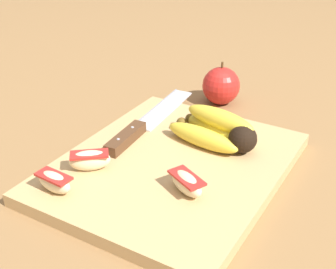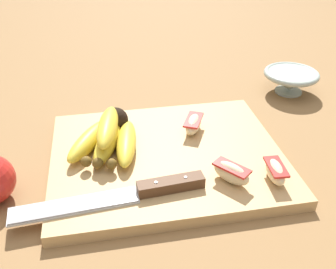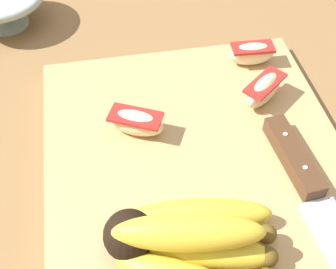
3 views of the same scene
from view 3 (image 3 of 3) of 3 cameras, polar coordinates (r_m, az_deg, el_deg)
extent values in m
plane|color=olive|center=(0.49, 5.86, -5.17)|extent=(6.00, 6.00, 0.00)
cube|color=tan|center=(0.47, 4.08, -5.19)|extent=(0.38, 0.31, 0.02)
sphere|color=black|center=(0.40, -4.82, -12.36)|extent=(0.04, 0.04, 0.04)
ellipsoid|color=yellow|center=(0.40, 3.43, -13.92)|extent=(0.07, 0.14, 0.03)
sphere|color=brown|center=(0.41, 12.32, -14.63)|extent=(0.02, 0.02, 0.02)
ellipsoid|color=yellow|center=(0.42, 3.83, -10.06)|extent=(0.05, 0.14, 0.03)
sphere|color=brown|center=(0.42, 12.15, -11.99)|extent=(0.02, 0.02, 0.02)
ellipsoid|color=yellow|center=(0.38, 2.58, -12.04)|extent=(0.06, 0.13, 0.03)
cube|color=#51331E|center=(0.48, 15.27, -2.63)|extent=(0.10, 0.03, 0.02)
cylinder|color=#B2B2B7|center=(0.49, 14.37, 0.05)|extent=(0.01, 0.01, 0.00)
cylinder|color=#B2B2B7|center=(0.46, 16.68, -3.95)|extent=(0.01, 0.01, 0.00)
ellipsoid|color=beige|center=(0.58, 10.37, 9.83)|extent=(0.03, 0.06, 0.03)
cube|color=red|center=(0.58, 10.50, 10.57)|extent=(0.03, 0.05, 0.00)
ellipsoid|color=beige|center=(0.49, -4.02, 1.45)|extent=(0.05, 0.07, 0.03)
cube|color=red|center=(0.48, -4.07, 2.22)|extent=(0.05, 0.06, 0.00)
ellipsoid|color=beige|center=(0.53, 11.81, 5.42)|extent=(0.06, 0.06, 0.03)
cube|color=red|center=(0.53, 11.99, 6.26)|extent=(0.05, 0.06, 0.00)
cylinder|color=#A8B7AD|center=(0.72, -19.31, 13.03)|extent=(0.06, 0.06, 0.01)
cone|color=#A8B7AD|center=(0.71, -19.77, 14.50)|extent=(0.10, 0.10, 0.05)
camera|label=1|loc=(0.83, -35.91, 42.45)|focal=49.54mm
camera|label=2|loc=(0.63, 71.60, 20.71)|focal=41.08mm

